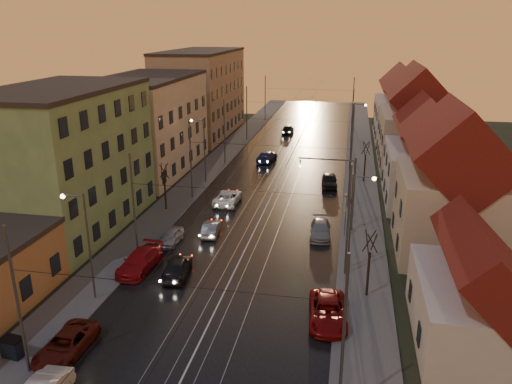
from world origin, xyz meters
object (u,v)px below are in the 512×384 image
Objects in this scene: driving_car_0 at (177,267)px; dumpster at (13,348)px; driving_car_3 at (267,156)px; parked_left_2 at (140,261)px; driving_car_4 at (288,129)px; parked_left_1 at (66,344)px; street_lamp_1 at (355,213)px; street_lamp_0 at (84,236)px; street_lamp_3 at (356,124)px; driving_car_1 at (211,228)px; driving_car_2 at (228,197)px; traffic_light_mast at (343,184)px; parked_right_2 at (329,181)px; parked_left_3 at (171,237)px; parked_right_0 at (328,311)px; parked_right_1 at (320,229)px; street_lamp_2 at (202,144)px.

driving_car_0 is 12.92m from dumpster.
parked_left_2 reaches higher than driving_car_3.
driving_car_4 is 0.93× the size of parked_left_1.
street_lamp_1 is at bearing 14.75° from parked_left_2.
driving_car_4 is 3.73× the size of dumpster.
street_lamp_0 is 1.00× the size of street_lamp_3.
driving_car_1 reaches higher than dumpster.
street_lamp_0 reaches higher than driving_car_2.
driving_car_3 is (1.16, 34.82, -0.01)m from driving_car_0.
driving_car_1 is at bearing 67.25° from street_lamp_0.
driving_car_1 is (-12.89, -31.33, -4.25)m from street_lamp_3.
traffic_light_mast is at bearing 105.41° from driving_car_4.
driving_car_1 is 19.33m from parked_right_2.
driving_car_3 is at bearing 111.26° from street_lamp_1.
traffic_light_mast reaches higher than driving_car_1.
street_lamp_1 reaches higher than driving_car_1.
driving_car_0 is (-13.33, -3.55, -4.12)m from street_lamp_1.
driving_car_3 is at bearing 86.76° from parked_left_2.
parked_left_1 is (-3.21, -10.49, -0.10)m from driving_car_0.
traffic_light_mast is at bearing 59.22° from dumpster.
traffic_light_mast is 1.39× the size of driving_car_2.
driving_car_2 reaches higher than parked_left_1.
driving_car_4 is at bearing 85.67° from parked_left_3.
parked_right_2 is at bearing -127.82° from driving_car_1.
parked_left_3 is 0.70× the size of parked_right_0.
driving_car_4 is (6.54, 58.92, -4.12)m from street_lamp_0.
parked_left_2 is 1.15× the size of parked_right_1.
traffic_light_mast is at bearing 22.08° from parked_left_3.
street_lamp_0 is at bearing -104.48° from parked_left_2.
street_lamp_1 reaches higher than parked_left_2.
parked_right_2 is at bearing 97.43° from traffic_light_mast.
dumpster is (-19.38, -14.96, -4.19)m from street_lamp_1.
street_lamp_2 is 2.16× the size of parked_left_3.
driving_car_4 is at bearing 91.06° from dumpster.
dumpster is (-1.17, -34.96, -4.19)m from street_lamp_2.
street_lamp_1 is 1.76× the size of parked_right_2.
parked_right_0 reaches higher than parked_left_3.
parked_left_1 is at bearing -115.37° from parked_right_2.
parked_right_1 is at bearing -41.99° from street_lamp_2.
parked_right_1 is at bearing 42.91° from street_lamp_0.
driving_car_3 is at bearing 88.87° from dumpster.
traffic_light_mast is (-1.11, -28.00, -0.29)m from street_lamp_3.
parked_left_2 is (-4.91, -54.05, 0.01)m from driving_car_4.
parked_right_0 reaches higher than parked_left_1.
parked_left_1 is at bearing -91.50° from parked_left_3.
street_lamp_2 is 1.77× the size of driving_car_0.
parked_right_1 is (10.42, 9.78, -0.10)m from driving_car_0.
parked_left_3 is (-3.75, -29.09, -0.13)m from driving_car_3.
street_lamp_0 reaches higher than parked_right_1.
street_lamp_0 is 1.66× the size of parked_left_1.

